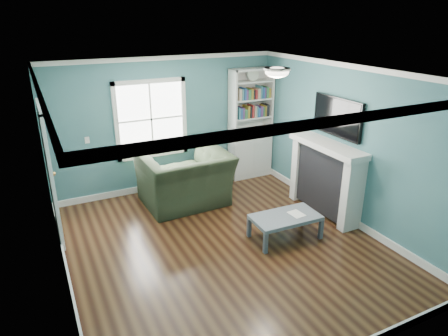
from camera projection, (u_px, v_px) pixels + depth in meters
name	position (u px, v px, depth m)	size (l,w,h in m)	color
floor	(224.00, 245.00, 6.13)	(5.00, 5.00, 0.00)	black
room_walls	(223.00, 147.00, 5.56)	(5.00, 5.00, 5.00)	#396A75
trim	(223.00, 170.00, 5.68)	(4.50, 5.00, 2.60)	white
window	(151.00, 119.00, 7.56)	(1.40, 0.06, 1.50)	white
bookshelf	(250.00, 135.00, 8.45)	(0.90, 0.35, 2.31)	silver
fireplace	(325.00, 179.00, 6.93)	(0.44, 1.58, 1.30)	black
tv	(337.00, 117.00, 6.59)	(0.06, 1.10, 0.65)	black
door	(50.00, 174.00, 5.99)	(0.12, 0.98, 2.17)	silver
ceiling_fixture	(277.00, 72.00, 5.67)	(0.38, 0.38, 0.15)	white
light_switch	(87.00, 140.00, 7.15)	(0.08, 0.01, 0.12)	white
recliner	(185.00, 170.00, 7.23)	(1.53, 0.99, 1.34)	black
coffee_table	(285.00, 219.00, 6.22)	(1.08, 0.61, 0.38)	#474C55
paper_sheet	(296.00, 214.00, 6.25)	(0.20, 0.25, 0.00)	white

